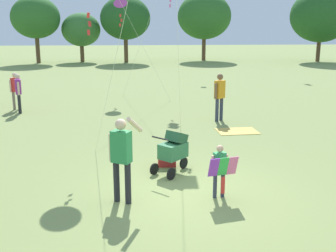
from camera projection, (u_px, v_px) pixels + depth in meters
ground_plane at (187, 193)px, 8.87m from camera, size 120.00×120.00×0.00m
treeline_distant at (134, 18)px, 37.39m from camera, size 41.48×6.86×6.49m
child_with_butterfly_kite at (220, 167)px, 8.47m from camera, size 0.62×0.41×1.12m
person_adult_flyer at (122, 153)px, 8.17m from camera, size 0.68×0.49×1.79m
stroller at (174, 148)px, 9.92m from camera, size 0.97×0.99×1.03m
kite_green_novelty at (121, 4)px, 19.61m from camera, size 1.86×4.05×4.63m
person_red_shirt at (18, 90)px, 16.48m from camera, size 0.31×0.48×1.56m
person_sitting_far at (16, 88)px, 17.19m from camera, size 0.40×0.36×1.53m
person_couple_left at (220, 93)px, 15.12m from camera, size 0.43×0.42×1.73m
picnic_blanket at (237, 131)px, 13.87m from camera, size 1.37×1.02×0.02m
cooler_box at (167, 159)px, 10.52m from camera, size 0.45×0.33×0.35m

